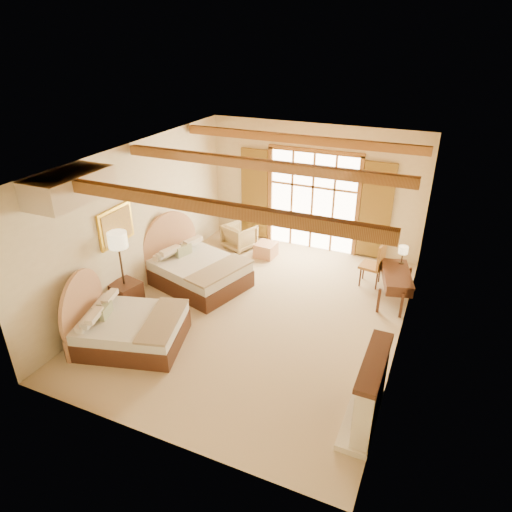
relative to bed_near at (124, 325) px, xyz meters
The scene contains 19 objects.
floor 2.65m from the bed_near, 44.94° to the left, with size 7.00×7.00×0.00m, color tan.
wall_back 5.80m from the bed_near, 70.85° to the left, with size 5.50×5.50×0.00m, color beige.
wall_left 2.40m from the bed_near, 115.65° to the left, with size 7.00×7.00×0.00m, color beige.
wall_right 5.12m from the bed_near, 21.92° to the left, with size 7.00×7.00×0.00m, color beige.
ceiling 3.86m from the bed_near, 44.94° to the left, with size 7.00×7.00×0.00m, color #A87131.
ceiling_beams 3.77m from the bed_near, 44.94° to the left, with size 5.39×4.60×0.18m, color olive, non-canonical shape.
french_doors 5.68m from the bed_near, 70.65° to the left, with size 3.95×0.08×2.60m.
fireplace 4.46m from the bed_near, ahead, with size 0.46×1.40×1.16m.
painting 1.96m from the bed_near, 127.38° to the left, with size 0.06×0.95×0.75m.
canopy_valance 2.64m from the bed_near, 165.00° to the right, with size 0.70×1.40×0.45m, color #F2E1C5.
bed_near is the anchor object (origin of this frame).
bed_far 2.36m from the bed_near, 88.96° to the left, with size 2.39×2.00×1.32m.
nightstand 1.08m from the bed_near, 126.12° to the left, with size 0.52×0.52×0.63m, color #482215.
floor_lamp 1.55m from the bed_near, 126.68° to the left, with size 0.37×0.37×1.74m.
armchair 4.48m from the bed_near, 87.59° to the left, with size 0.71×0.73×0.66m, color #A18852.
ottoman 4.42m from the bed_near, 76.82° to the left, with size 0.49×0.49×0.36m, color tan.
desk 5.51m from the bed_near, 38.67° to the left, with size 0.84×1.36×0.68m.
desk_chair 5.42m from the bed_near, 46.62° to the left, with size 0.52×0.52×1.04m.
desk_lamp 5.85m from the bed_near, 42.05° to the left, with size 0.20×0.20×0.40m.
Camera 1 is at (3.10, -7.17, 5.21)m, focal length 32.00 mm.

